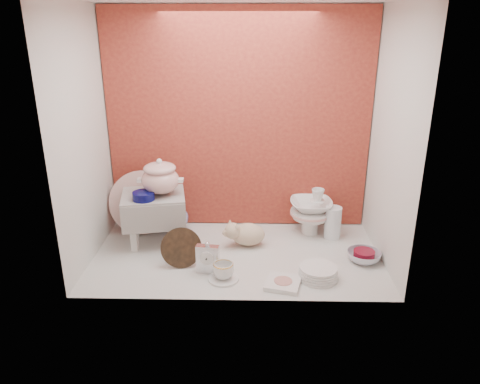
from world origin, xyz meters
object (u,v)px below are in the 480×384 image
Objects in this scene: gold_rim_teacup at (223,270)px; porcelain_tower at (311,211)px; dinner_plate_stack at (318,273)px; soup_tureen at (160,177)px; blue_white_vase at (173,214)px; floral_platter at (142,203)px; crystal_bowl at (364,256)px; plush_pig at (248,234)px; step_stool at (155,218)px; mantel_clock at (208,258)px.

gold_rim_teacup is 0.86m from porcelain_tower.
gold_rim_teacup reaches higher than dinner_plate_stack.
soup_tureen is 0.40m from blue_white_vase.
soup_tureen reaches higher than blue_white_vase.
floral_platter is (-0.17, 0.16, -0.24)m from soup_tureen.
gold_rim_teacup is 0.89m from crystal_bowl.
floral_platter is 1.52m from crystal_bowl.
blue_white_vase is 0.59m from plush_pig.
plush_pig is at bearing -154.63° from porcelain_tower.
crystal_bowl is at bearing -10.67° from soup_tureen.
gold_rim_teacup is 0.58× the size of crystal_bowl.
dinner_plate_stack is 0.62m from porcelain_tower.
plush_pig is at bearing -15.33° from floral_platter.
soup_tureen is 2.34× the size of gold_rim_teacup.
soup_tureen is 0.86× the size of porcelain_tower.
step_stool is 0.22m from blue_white_vase.
gold_rim_teacup is at bearing -59.36° from blue_white_vase.
floral_platter is at bearing 139.75° from mantel_clock.
step_stool is 1.21× the size of porcelain_tower.
floral_platter is at bearing 152.04° from dinner_plate_stack.
soup_tureen is 0.63m from mantel_clock.
plush_pig is at bearing -23.90° from blue_white_vase.
mantel_clock is 0.13m from gold_rim_teacup.
gold_rim_teacup is at bearing -131.91° from porcelain_tower.
blue_white_vase is 1.14m from dinner_plate_stack.
step_stool is at bearing 135.33° from gold_rim_teacup.
mantel_clock reaches higher than dinner_plate_stack.
porcelain_tower is (0.03, 0.61, 0.13)m from dinner_plate_stack.
floral_platter is at bearing 133.33° from gold_rim_teacup.
step_stool reaches higher than plush_pig.
step_stool is 1.06m from porcelain_tower.
porcelain_tower is (0.57, 0.64, 0.10)m from gold_rim_teacup.
blue_white_vase is 1.90× the size of gold_rim_teacup.
blue_white_vase is 0.82× the size of plush_pig.
dinner_plate_stack is at bearing -39.79° from plush_pig.
step_stool reaches higher than mantel_clock.
blue_white_vase is at bearing 161.22° from plush_pig.
floral_platter reaches higher than porcelain_tower.
plush_pig is at bearing -14.39° from step_stool.
porcelain_tower is (0.97, -0.03, 0.05)m from blue_white_vase.
gold_rim_teacup is at bearing -55.06° from step_stool.
blue_white_vase is (0.03, 0.19, -0.35)m from soup_tureen.
blue_white_vase is 0.99× the size of dinner_plate_stack.
floral_platter is (-0.12, 0.16, 0.05)m from step_stool.
soup_tureen is 1.45× the size of mantel_clock.
plush_pig is 0.45m from gold_rim_teacup.
porcelain_tower is at bearing 87.55° from dinner_plate_stack.
blue_white_vase is at bearing 145.71° from dinner_plate_stack.
soup_tureen is at bearing 137.39° from mantel_clock.
dinner_plate_stack is at bearing -34.29° from blue_white_vase.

